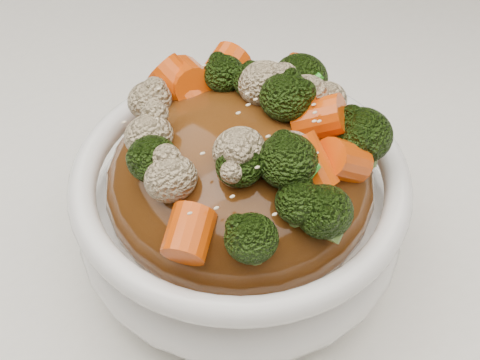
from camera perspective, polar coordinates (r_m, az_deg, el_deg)
tablecloth at (r=0.49m, az=-1.76°, el=-9.16°), size 1.20×0.80×0.04m
bowl at (r=0.46m, az=0.00°, el=-2.60°), size 0.21×0.21×0.08m
sauce_base at (r=0.44m, az=0.00°, el=-0.25°), size 0.17×0.17×0.09m
carrots at (r=0.40m, az=0.00°, el=5.48°), size 0.17×0.17×0.05m
broccoli at (r=0.40m, az=0.00°, el=5.38°), size 0.17×0.17×0.04m
cauliflower at (r=0.40m, az=0.00°, el=5.18°), size 0.17×0.17×0.03m
scallions at (r=0.40m, az=0.00°, el=5.58°), size 0.13×0.13×0.02m
sesame_seeds at (r=0.40m, az=0.00°, el=5.58°), size 0.15×0.15×0.01m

